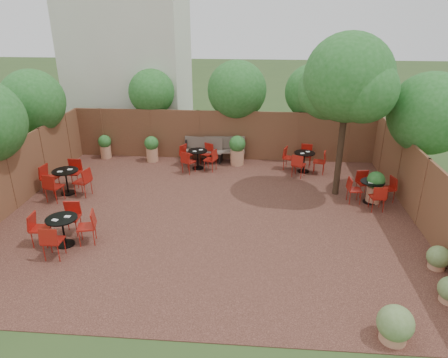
{
  "coord_description": "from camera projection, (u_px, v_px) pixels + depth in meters",
  "views": [
    {
      "loc": [
        1.33,
        -10.74,
        5.75
      ],
      "look_at": [
        0.4,
        0.5,
        1.0
      ],
      "focal_mm": 32.74,
      "sensor_mm": 36.0,
      "label": 1
    }
  ],
  "objects": [
    {
      "name": "ground",
      "position": [
        209.0,
        216.0,
        12.2
      ],
      "size": [
        80.0,
        80.0,
        0.0
      ],
      "primitive_type": "plane",
      "color": "#354F23",
      "rests_on": "ground"
    },
    {
      "name": "courtyard_paving",
      "position": [
        209.0,
        216.0,
        12.19
      ],
      "size": [
        12.0,
        10.0,
        0.02
      ],
      "primitive_type": "cube",
      "color": "#391F17",
      "rests_on": "ground"
    },
    {
      "name": "fence_back",
      "position": [
        223.0,
        135.0,
        16.4
      ],
      "size": [
        12.0,
        0.08,
        2.0
      ],
      "primitive_type": "cube",
      "color": "brown",
      "rests_on": "ground"
    },
    {
      "name": "fence_left",
      "position": [
        11.0,
        179.0,
        12.26
      ],
      "size": [
        0.08,
        10.0,
        2.0
      ],
      "primitive_type": "cube",
      "color": "brown",
      "rests_on": "ground"
    },
    {
      "name": "fence_right",
      "position": [
        423.0,
        192.0,
        11.35
      ],
      "size": [
        0.08,
        10.0,
        2.0
      ],
      "primitive_type": "cube",
      "color": "brown",
      "rests_on": "ground"
    },
    {
      "name": "neighbour_building",
      "position": [
        129.0,
        50.0,
        18.33
      ],
      "size": [
        5.0,
        4.0,
        8.0
      ],
      "primitive_type": "cube",
      "color": "silver",
      "rests_on": "ground"
    },
    {
      "name": "overhang_foliage",
      "position": [
        178.0,
        107.0,
        13.62
      ],
      "size": [
        15.64,
        10.47,
        2.53
      ],
      "color": "#226220",
      "rests_on": "ground"
    },
    {
      "name": "courtyard_tree",
      "position": [
        348.0,
        83.0,
        12.18
      ],
      "size": [
        2.81,
        2.72,
        5.14
      ],
      "rotation": [
        0.0,
        0.0,
        -0.08
      ],
      "color": "black",
      "rests_on": "courtyard_paving"
    },
    {
      "name": "park_bench_left",
      "position": [
        203.0,
        149.0,
        16.3
      ],
      "size": [
        1.6,
        0.7,
        0.96
      ],
      "rotation": [
        0.0,
        0.0,
        -0.13
      ],
      "color": "brown",
      "rests_on": "courtyard_paving"
    },
    {
      "name": "park_bench_right",
      "position": [
        224.0,
        149.0,
        16.24
      ],
      "size": [
        1.66,
        0.63,
        1.0
      ],
      "rotation": [
        0.0,
        0.0,
        0.07
      ],
      "color": "brown",
      "rests_on": "courtyard_paving"
    },
    {
      "name": "bistro_tables",
      "position": [
        194.0,
        181.0,
        13.42
      ],
      "size": [
        11.49,
        7.36,
        0.94
      ],
      "color": "black",
      "rests_on": "courtyard_paving"
    },
    {
      "name": "planters",
      "position": [
        215.0,
        155.0,
        15.43
      ],
      "size": [
        10.47,
        3.89,
        1.16
      ],
      "color": "tan",
      "rests_on": "courtyard_paving"
    },
    {
      "name": "low_shrubs",
      "position": [
        422.0,
        297.0,
        8.27
      ],
      "size": [
        2.32,
        3.03,
        0.73
      ],
      "color": "tan",
      "rests_on": "courtyard_paving"
    }
  ]
}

